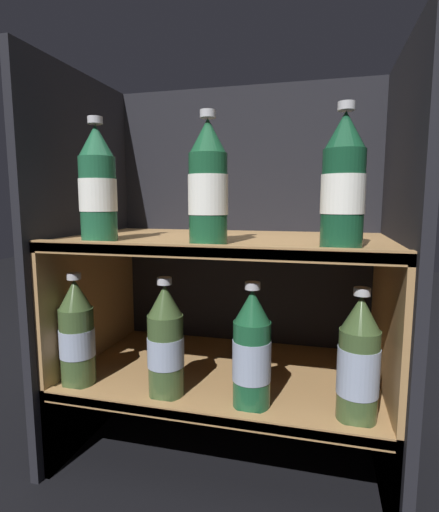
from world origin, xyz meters
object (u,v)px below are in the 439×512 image
object	(u,v)px
bottle_lower_front_2	(252,352)
bottle_lower_front_0	(77,335)
bottle_upper_front_2	(343,184)
bottle_lower_front_3	(359,362)
bottle_lower_front_1	(166,343)
bottle_upper_front_1	(206,186)
bottle_upper_front_0	(98,187)

from	to	relation	value
bottle_lower_front_2	bottle_lower_front_0	bearing A→B (deg)	180.00
bottle_upper_front_2	bottle_lower_front_3	world-z (taller)	bottle_upper_front_2
bottle_lower_front_1	bottle_lower_front_2	distance (m)	0.18
bottle_upper_front_2	bottle_upper_front_1	bearing A→B (deg)	-180.00
bottle_upper_front_2	bottle_lower_front_2	bearing A→B (deg)	180.00
bottle_upper_front_0	bottle_lower_front_1	world-z (taller)	bottle_upper_front_0
bottle_lower_front_0	bottle_lower_front_2	distance (m)	0.39
bottle_upper_front_1	bottle_upper_front_2	size ratio (longest dim) A/B	1.00
bottle_upper_front_0	bottle_upper_front_1	distance (m)	0.23
bottle_lower_front_0	bottle_lower_front_2	bearing A→B (deg)	0.00
bottle_lower_front_2	bottle_lower_front_3	xyz separation A→B (m)	(0.20, -0.00, -0.00)
bottle_upper_front_1	bottle_lower_front_2	size ratio (longest dim) A/B	1.00
bottle_lower_front_1	bottle_lower_front_0	bearing A→B (deg)	180.00
bottle_lower_front_0	bottle_lower_front_1	xyz separation A→B (m)	(0.21, 0.00, -0.00)
bottle_upper_front_1	bottle_lower_front_0	distance (m)	0.43
bottle_upper_front_2	bottle_lower_front_0	xyz separation A→B (m)	(-0.54, 0.00, -0.32)
bottle_lower_front_1	bottle_lower_front_2	world-z (taller)	same
bottle_upper_front_2	bottle_lower_front_3	bearing A→B (deg)	-0.00
bottle_upper_front_0	bottle_lower_front_3	distance (m)	0.61
bottle_upper_front_2	bottle_lower_front_1	world-z (taller)	bottle_upper_front_2
bottle_lower_front_2	bottle_upper_front_1	bearing A→B (deg)	-180.00
bottle_lower_front_3	bottle_upper_front_1	bearing A→B (deg)	180.00
bottle_upper_front_1	bottle_lower_front_0	size ratio (longest dim) A/B	1.00
bottle_lower_front_0	bottle_upper_front_0	bearing A→B (deg)	-0.00
bottle_upper_front_2	bottle_upper_front_0	bearing A→B (deg)	-180.00
bottle_upper_front_1	bottle_upper_front_2	bearing A→B (deg)	0.00
bottle_lower_front_1	bottle_lower_front_3	size ratio (longest dim) A/B	1.00
bottle_lower_front_0	bottle_lower_front_2	xyz separation A→B (m)	(0.39, 0.00, -0.00)
bottle_lower_front_2	bottle_lower_front_1	bearing A→B (deg)	180.00
bottle_lower_front_0	bottle_upper_front_1	bearing A→B (deg)	-0.00
bottle_upper_front_1	bottle_lower_front_0	bearing A→B (deg)	180.00
bottle_upper_front_0	bottle_upper_front_1	bearing A→B (deg)	0.00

